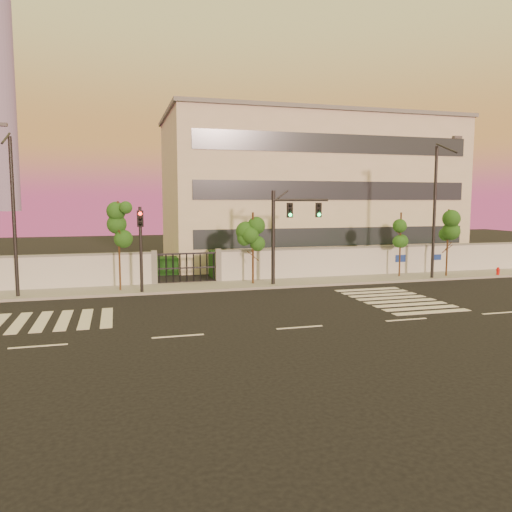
% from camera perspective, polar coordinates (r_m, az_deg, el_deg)
% --- Properties ---
extents(ground, '(120.00, 120.00, 0.00)m').
position_cam_1_polar(ground, '(20.86, 5.00, -8.15)').
color(ground, black).
rests_on(ground, ground).
extents(sidewalk, '(60.00, 3.00, 0.15)m').
position_cam_1_polar(sidewalk, '(30.69, -1.94, -3.33)').
color(sidewalk, gray).
rests_on(sidewalk, ground).
extents(perimeter_wall, '(60.00, 0.36, 2.20)m').
position_cam_1_polar(perimeter_wall, '(32.01, -2.40, -1.13)').
color(perimeter_wall, silver).
rests_on(perimeter_wall, ground).
extents(hedge_row, '(41.00, 4.25, 1.80)m').
position_cam_1_polar(hedge_row, '(34.93, -1.73, -0.93)').
color(hedge_row, '#103815').
rests_on(hedge_row, ground).
extents(institutional_building, '(24.40, 12.40, 12.25)m').
position_cam_1_polar(institutional_building, '(43.98, 5.96, 7.49)').
color(institutional_building, beige).
rests_on(institutional_building, ground).
extents(road_markings, '(57.00, 7.62, 0.02)m').
position_cam_1_polar(road_markings, '(23.90, -1.77, -6.24)').
color(road_markings, silver).
rests_on(road_markings, ground).
extents(street_tree_c, '(1.37, 1.09, 5.20)m').
position_cam_1_polar(street_tree_c, '(29.14, -15.40, 3.36)').
color(street_tree_c, '#382314').
rests_on(street_tree_c, ground).
extents(street_tree_d, '(1.55, 1.23, 4.52)m').
position_cam_1_polar(street_tree_d, '(30.51, -0.32, 2.78)').
color(street_tree_d, '#382314').
rests_on(street_tree_d, ground).
extents(street_tree_e, '(1.37, 1.09, 4.45)m').
position_cam_1_polar(street_tree_e, '(34.88, 16.22, 2.88)').
color(street_tree_e, '#382314').
rests_on(street_tree_e, ground).
extents(street_tree_f, '(1.49, 1.19, 4.66)m').
position_cam_1_polar(street_tree_f, '(36.10, 21.11, 3.06)').
color(street_tree_f, '#382314').
rests_on(street_tree_f, ground).
extents(traffic_signal_main, '(3.69, 0.39, 5.83)m').
position_cam_1_polar(traffic_signal_main, '(30.44, 3.31, 3.43)').
color(traffic_signal_main, black).
rests_on(traffic_signal_main, ground).
extents(traffic_signal_secondary, '(0.38, 0.36, 4.89)m').
position_cam_1_polar(traffic_signal_secondary, '(28.26, -13.04, 1.88)').
color(traffic_signal_secondary, black).
rests_on(traffic_signal_secondary, ground).
extents(streetlight_west, '(0.53, 2.15, 8.93)m').
position_cam_1_polar(streetlight_west, '(29.00, -26.05, 4.92)').
color(streetlight_west, black).
rests_on(streetlight_west, ground).
extents(streetlight_east, '(0.55, 2.20, 9.13)m').
position_cam_1_polar(streetlight_east, '(34.63, 19.92, 5.47)').
color(streetlight_east, black).
rests_on(streetlight_east, ground).
extents(fire_hydrant, '(0.27, 0.26, 0.68)m').
position_cam_1_polar(fire_hydrant, '(38.18, 25.92, -1.66)').
color(fire_hydrant, red).
rests_on(fire_hydrant, ground).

